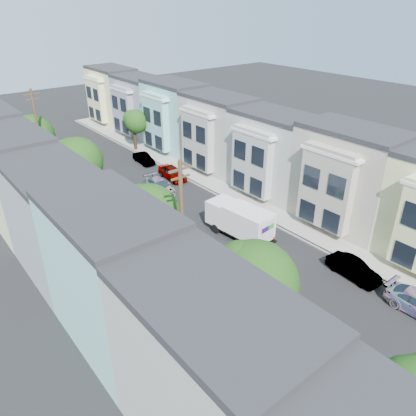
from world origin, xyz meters
The scene contains 24 objects.
ground centered at (0.00, 0.00, 0.00)m, with size 160.00×160.00×0.00m, color black.
road_slab centered at (0.00, 15.00, 0.01)m, with size 12.00×70.00×0.02m, color black.
curb_left centered at (-6.05, 15.00, 0.07)m, with size 0.30×70.00×0.15m, color gray.
curb_right centered at (6.05, 15.00, 0.07)m, with size 0.30×70.00×0.15m, color gray.
sidewalk_left centered at (-7.35, 15.00, 0.07)m, with size 2.60×70.00×0.15m, color gray.
sidewalk_right centered at (7.35, 15.00, 0.07)m, with size 2.60×70.00×0.15m, color gray.
centerline centered at (0.00, 15.00, 0.00)m, with size 0.12×70.00×0.01m, color gold.
townhouse_row_left centered at (-11.15, 15.00, 0.00)m, with size 5.00×70.00×8.50m, color #ADAFAC.
townhouse_row_right centered at (11.15, 15.00, 0.00)m, with size 5.00×70.00×8.50m, color #ADAFAC.
tree_b centered at (-6.30, -4.22, 5.19)m, with size 4.63×4.63×7.53m.
tree_c centered at (-6.30, 6.13, 4.84)m, with size 4.41×4.41×7.07m.
tree_d centered at (-6.30, 18.10, 5.21)m, with size 4.43×4.43×7.45m.
tree_e centered at (-6.30, 30.79, 4.53)m, with size 4.70×4.70×6.89m.
tree_far_r centered at (6.89, 30.97, 3.79)m, with size 3.10×3.10×5.39m.
utility_pole_near centered at (-6.30, 2.00, 5.15)m, with size 1.60×0.26×10.00m.
utility_pole_far centered at (-6.30, 28.00, 5.15)m, with size 1.60×0.26×10.00m.
fedex_truck centered at (2.28, 5.84, 1.61)m, with size 2.31×6.01×2.88m.
lead_sedan centered at (1.90, 17.80, 0.66)m, with size 1.86×4.43×1.33m, color black.
parked_left_b centered at (-4.90, -6.20, 0.64)m, with size 1.52×3.96×1.29m, color black.
parked_left_c centered at (-4.90, -0.39, 0.63)m, with size 2.10×4.55×1.26m, color gray.
parked_left_d centered at (-4.90, 13.62, 0.62)m, with size 1.74×4.14×1.24m, color #552213.
parked_right_b centered at (4.90, -3.57, 0.67)m, with size 1.42×4.04×1.35m, color white.
parked_right_c centered at (4.90, 19.78, 0.73)m, with size 1.73×4.51×1.46m, color black.
parked_right_d centered at (4.90, 26.01, 0.62)m, with size 1.30×3.69×1.23m, color black.
Camera 1 is at (-18.56, -15.72, 18.30)m, focal length 35.00 mm.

